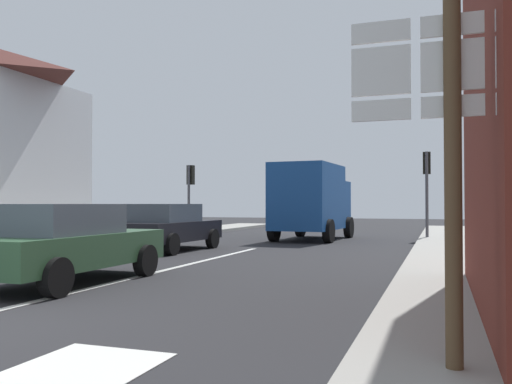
# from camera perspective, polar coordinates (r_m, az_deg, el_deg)

# --- Properties ---
(ground_plane) EXTENTS (80.00, 80.00, 0.00)m
(ground_plane) POSITION_cam_1_polar(r_m,az_deg,el_deg) (15.81, -2.58, -6.61)
(ground_plane) COLOR #232326
(sidewalk_right) EXTENTS (2.38, 44.00, 0.14)m
(sidewalk_right) POSITION_cam_1_polar(r_m,az_deg,el_deg) (12.73, 20.74, -7.51)
(sidewalk_right) COLOR gray
(sidewalk_right) RESTS_ON ground
(sidewalk_left) EXTENTS (2.38, 44.00, 0.14)m
(sidewalk_left) POSITION_cam_1_polar(r_m,az_deg,el_deg) (17.44, -24.45, -5.77)
(sidewalk_left) COLOR gray
(sidewalk_left) RESTS_ON ground
(lane_centre_stripe) EXTENTS (0.16, 12.00, 0.01)m
(lane_centre_stripe) POSITION_cam_1_polar(r_m,az_deg,el_deg) (12.19, -9.56, -8.15)
(lane_centre_stripe) COLOR silver
(lane_centre_stripe) RESTS_ON ground
(lane_turn_arrow) EXTENTS (1.20, 2.20, 0.01)m
(lane_turn_arrow) POSITION_cam_1_polar(r_m,az_deg,el_deg) (4.96, -21.03, -18.36)
(lane_turn_arrow) COLOR silver
(lane_turn_arrow) RESTS_ON ground
(sedan_near) EXTENTS (1.97, 4.20, 1.47)m
(sedan_near) POSITION_cam_1_polar(r_m,az_deg,el_deg) (10.56, -19.68, -5.06)
(sedan_near) COLOR #2D5133
(sedan_near) RESTS_ON ground
(sedan_far) EXTENTS (2.08, 4.26, 1.47)m
(sedan_far) POSITION_cam_1_polar(r_m,az_deg,el_deg) (17.09, -9.34, -3.64)
(sedan_far) COLOR black
(sedan_far) RESTS_ON ground
(delivery_truck) EXTENTS (2.74, 5.12, 3.05)m
(delivery_truck) POSITION_cam_1_polar(r_m,az_deg,el_deg) (22.13, 5.92, -0.80)
(delivery_truck) COLOR #19478C
(delivery_truck) RESTS_ON ground
(route_sign_post) EXTENTS (1.66, 0.14, 3.20)m
(route_sign_post) POSITION_cam_1_polar(r_m,az_deg,el_deg) (4.72, 20.13, 5.28)
(route_sign_post) COLOR brown
(route_sign_post) RESTS_ON ground
(traffic_light_far_right) EXTENTS (0.30, 0.49, 3.58)m
(traffic_light_far_right) POSITION_cam_1_polar(r_m,az_deg,el_deg) (22.90, 17.65, 1.75)
(traffic_light_far_right) COLOR #47474C
(traffic_light_far_right) RESTS_ON ground
(traffic_light_far_left) EXTENTS (0.30, 0.49, 3.27)m
(traffic_light_far_left) POSITION_cam_1_polar(r_m,az_deg,el_deg) (25.27, -6.99, 0.90)
(traffic_light_far_left) COLOR #47474C
(traffic_light_far_left) RESTS_ON ground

